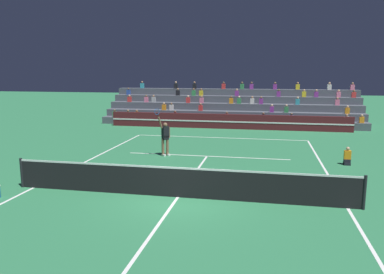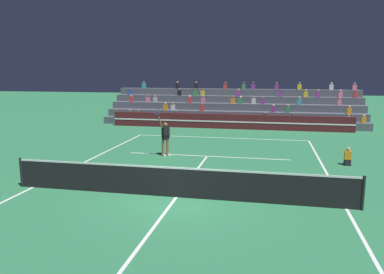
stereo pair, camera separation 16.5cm
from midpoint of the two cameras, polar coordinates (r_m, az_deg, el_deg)
name	(u,v)px [view 2 (the right image)]	position (r m, az deg, el deg)	size (l,w,h in m)	color
ground_plane	(176,197)	(13.00, -2.03, -9.15)	(120.00, 120.00, 0.00)	#2D7A4C
court_lines	(176,197)	(12.99, -2.03, -9.13)	(11.10, 23.90, 0.01)	white
tennis_net	(176,182)	(12.83, -2.04, -6.85)	(12.00, 0.10, 1.10)	black
sponsor_banner_wall	(228,122)	(28.18, 5.64, 2.36)	(18.00, 0.26, 1.10)	#51191E
bleacher_stand	(233,110)	(31.89, 6.39, 4.08)	(20.74, 4.75, 3.38)	#4C515B
ball_kid_courtside	(348,158)	(18.65, 22.86, -2.98)	(0.30, 0.36, 0.84)	black
tennis_player	(165,137)	(19.01, -3.86, 0.05)	(0.69, 0.79, 2.49)	brown
tennis_ball	(263,194)	(13.48, 11.09, -8.48)	(0.07, 0.07, 0.07)	#C6DB33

